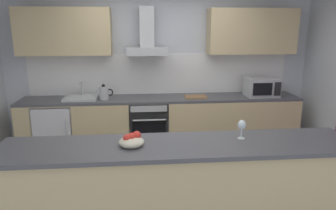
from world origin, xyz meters
TOP-DOWN VIEW (x-y plane):
  - ground at (0.00, 0.00)m, footprint 5.95×4.51m
  - wall_back at (0.00, 1.82)m, footprint 5.95×0.12m
  - backsplash_tile at (0.00, 1.74)m, footprint 4.21×0.02m
  - counter_back at (0.00, 1.44)m, footprint 4.36×0.60m
  - counter_island at (-0.00, -0.75)m, footprint 3.20×0.64m
  - upper_cabinets at (0.00, 1.59)m, footprint 4.30×0.32m
  - oven at (-0.21, 1.41)m, footprint 0.60×0.62m
  - refrigerator at (-1.64, 1.41)m, footprint 0.58×0.60m
  - microwave at (1.60, 1.38)m, footprint 0.50×0.38m
  - sink at (-1.24, 1.42)m, footprint 0.50×0.40m
  - kettle at (-0.89, 1.38)m, footprint 0.29×0.15m
  - range_hood at (-0.21, 1.54)m, footprint 0.62×0.45m
  - wine_glass at (0.59, -0.67)m, footprint 0.08×0.08m
  - fruit_bowl at (-0.42, -0.76)m, footprint 0.22×0.22m
  - chopping_board at (0.54, 1.39)m, footprint 0.35×0.23m

SIDE VIEW (x-z plane):
  - ground at x=0.00m, z-range -0.02..0.00m
  - refrigerator at x=-1.64m, z-range 0.00..0.85m
  - counter_back at x=0.00m, z-range 0.00..0.90m
  - oven at x=-0.21m, z-range 0.06..0.86m
  - counter_island at x=0.00m, z-range 0.01..0.97m
  - chopping_board at x=0.54m, z-range 0.90..0.92m
  - sink at x=-1.24m, z-range 0.80..1.06m
  - kettle at x=-0.89m, z-range 0.89..1.13m
  - fruit_bowl at x=-0.42m, z-range 0.95..1.08m
  - microwave at x=1.60m, z-range 0.90..1.20m
  - wine_glass at x=0.59m, z-range 1.00..1.18m
  - backsplash_tile at x=0.00m, z-range 0.90..1.56m
  - wall_back at x=0.00m, z-range 0.00..2.60m
  - range_hood at x=-0.21m, z-range 1.43..2.15m
  - upper_cabinets at x=0.00m, z-range 1.56..2.26m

